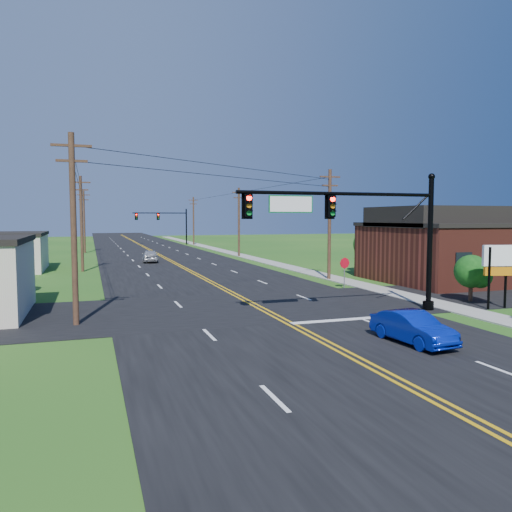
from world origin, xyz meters
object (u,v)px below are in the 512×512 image
object	(u,v)px
signal_mast_far	(163,221)
blue_car	(413,328)
stop_sign	(345,266)
signal_mast_main	(358,224)

from	to	relation	value
signal_mast_far	blue_car	size ratio (longest dim) A/B	2.81
stop_sign	signal_mast_main	bearing A→B (deg)	-121.62
signal_mast_main	blue_car	world-z (taller)	signal_mast_main
signal_mast_main	stop_sign	distance (m)	10.38
signal_mast_main	signal_mast_far	world-z (taller)	same
signal_mast_main	stop_sign	bearing A→B (deg)	65.13
blue_car	stop_sign	xyz separation A→B (m)	(5.07, 14.98, 0.98)
signal_mast_far	signal_mast_main	bearing A→B (deg)	-90.08
signal_mast_main	stop_sign	xyz separation A→B (m)	(4.16, 8.98, -3.13)
signal_mast_main	blue_car	distance (m)	7.33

